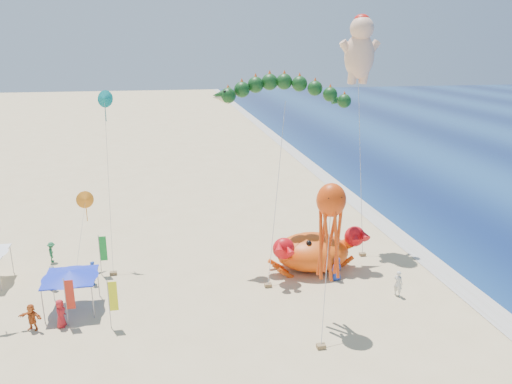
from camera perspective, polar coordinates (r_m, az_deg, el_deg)
ground at (r=36.18m, az=3.76°, el=-10.65°), size 320.00×320.00×0.00m
foam_strip at (r=40.61m, az=20.60°, el=-8.56°), size 320.00×320.00×0.00m
crab_inflatable at (r=38.34m, az=6.50°, el=-6.67°), size 7.57×5.70×3.32m
dragon_kite at (r=37.75m, az=3.17°, el=11.02°), size 10.48×6.50×14.05m
cherub_kite at (r=42.12m, az=11.81°, el=15.84°), size 2.44×5.20×18.77m
octopus_kite at (r=29.54m, az=8.47°, el=-3.64°), size 2.31×3.69×8.88m
canopy_blue at (r=34.29m, az=-20.50°, el=-8.81°), size 3.49×3.49×2.71m
feather_flags at (r=35.25m, az=-20.82°, el=-8.91°), size 9.46×7.64×3.20m
beachgoers at (r=35.69m, az=-14.70°, el=-10.05°), size 25.06×11.17×1.82m
small_kites at (r=37.04m, az=-20.88°, el=0.83°), size 7.69×12.55×13.26m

